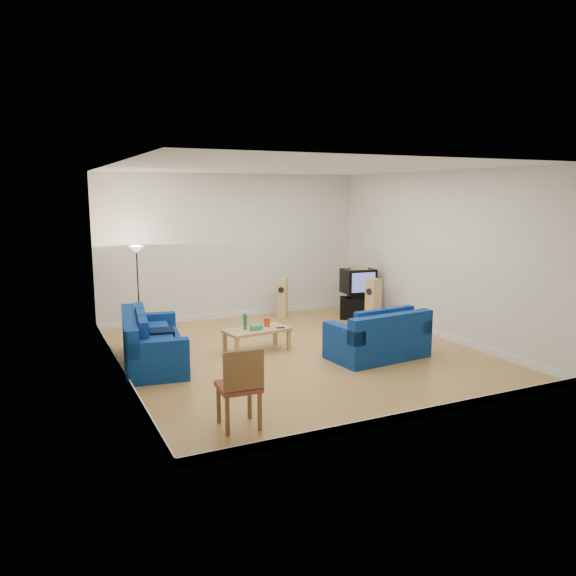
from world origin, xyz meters
name	(u,v)px	position (x,y,z in m)	size (l,w,h in m)	color
room	(298,266)	(0.00, 0.00, 1.54)	(6.01, 6.51, 3.21)	olive
sofa_three_seat	(149,346)	(-2.48, 0.46, 0.31)	(1.22, 2.26, 0.83)	navy
sofa_loveseat	(379,340)	(1.12, -0.87, 0.31)	(1.72, 1.06, 0.82)	navy
coffee_table	(257,332)	(-0.61, 0.40, 0.36)	(1.20, 0.71, 0.41)	tan
bottle	(245,322)	(-0.81, 0.45, 0.55)	(0.07, 0.07, 0.28)	#197233
tissue_box	(256,327)	(-0.65, 0.33, 0.46)	(0.21, 0.12, 0.09)	green
red_canister	(267,322)	(-0.38, 0.49, 0.49)	(0.11, 0.11, 0.16)	red
remote	(281,328)	(-0.21, 0.26, 0.42)	(0.14, 0.05, 0.02)	black
tv_stand	(357,308)	(2.44, 1.91, 0.23)	(0.77, 0.43, 0.47)	black
av_receiver	(359,295)	(2.46, 1.90, 0.52)	(0.45, 0.37, 0.11)	black
television	(358,281)	(2.47, 1.95, 0.84)	(0.74, 0.59, 0.54)	black
centre_speaker	(359,267)	(2.44, 1.86, 1.18)	(0.36, 0.14, 0.13)	tan
speaker_left	(282,298)	(0.94, 2.70, 0.45)	(0.32, 0.33, 0.89)	tan
speaker_right	(373,301)	(2.45, 1.31, 0.49)	(0.35, 0.31, 0.98)	tan
floor_lamp	(137,262)	(-2.26, 2.49, 1.46)	(0.30, 0.30, 1.76)	black
dining_chair	(240,384)	(-2.04, -2.60, 0.56)	(0.51, 0.51, 1.01)	brown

